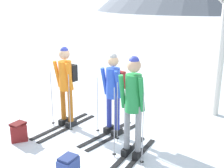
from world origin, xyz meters
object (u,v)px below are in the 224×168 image
skier_in_orange (66,82)px  skier_in_green (133,103)px  backpack_on_snow_front (68,167)px  skier_in_blue (113,90)px  birch_tree_tall (224,25)px  backpack_on_snow_beside (19,132)px

skier_in_orange → skier_in_green: bearing=-13.9°
skier_in_orange → backpack_on_snow_front: size_ratio=4.71×
skier_in_blue → backpack_on_snow_front: size_ratio=4.54×
skier_in_green → backpack_on_snow_front: bearing=-117.3°
skier_in_green → skier_in_blue: bearing=140.4°
skier_in_orange → backpack_on_snow_front: bearing=-50.6°
skier_in_green → birch_tree_tall: size_ratio=0.44×
skier_in_orange → backpack_on_snow_beside: size_ratio=4.48×
skier_in_blue → birch_tree_tall: (1.60, 2.18, 1.20)m
skier_in_blue → backpack_on_snow_front: (0.19, -1.73, -0.79)m
skier_in_green → backpack_on_snow_beside: (-2.24, -0.60, -0.85)m
skier_in_orange → skier_in_blue: 1.10m
birch_tree_tall → backpack_on_snow_front: size_ratio=11.13×
skier_in_green → birch_tree_tall: (0.85, 2.81, 1.13)m
skier_in_orange → skier_in_blue: skier_in_orange is taller
skier_in_orange → backpack_on_snow_beside: bearing=-110.4°
birch_tree_tall → backpack_on_snow_beside: birch_tree_tall is taller
birch_tree_tall → backpack_on_snow_beside: bearing=-132.1°
backpack_on_snow_front → backpack_on_snow_beside: same height
backpack_on_snow_front → backpack_on_snow_beside: 1.75m
skier_in_orange → skier_in_green: skier_in_green is taller
skier_in_orange → skier_in_green: size_ratio=0.96×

